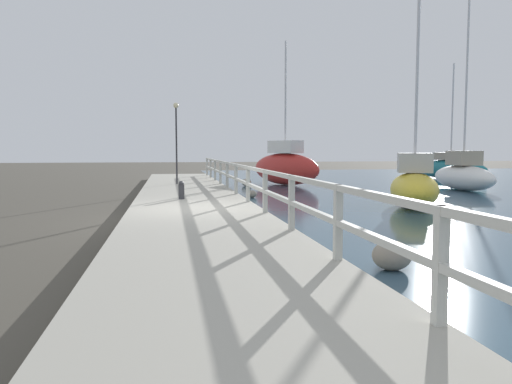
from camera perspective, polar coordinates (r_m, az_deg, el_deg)
ground_plane at (r=12.53m, az=-6.95°, el=-3.21°), size 120.00×120.00×0.00m
dock_walkway at (r=12.51m, az=-6.96°, el=-2.51°), size 3.26×36.00×0.31m
railing at (r=12.60m, az=-0.03°, el=1.34°), size 0.10×32.50×0.99m
boulder_upstream at (r=18.20m, az=-0.47°, el=-0.24°), size 0.36×0.33×0.27m
boulder_near_dock at (r=7.55m, az=15.26°, el=-7.01°), size 0.58×0.52×0.43m
boulder_downstream at (r=24.17m, az=-1.10°, el=1.11°), size 0.47×0.42×0.35m
mooring_bollard at (r=14.75m, az=-8.52°, el=0.23°), size 0.17×0.17×0.54m
dock_lamp at (r=21.46m, az=-9.10°, el=7.19°), size 0.23×0.23×3.42m
sailboat_teal at (r=31.74m, az=21.34°, el=2.58°), size 2.99×4.75×6.77m
sailboat_red at (r=24.94m, az=3.35°, el=2.92°), size 3.13×5.01×7.05m
sailboat_yellow at (r=15.96m, az=17.62°, el=0.62°), size 2.57×3.69×6.61m
sailboat_white at (r=23.35m, az=22.60°, el=1.82°), size 1.75×4.64×8.04m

